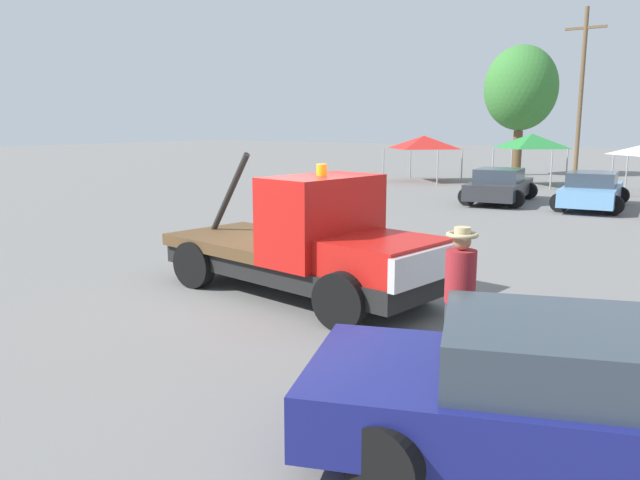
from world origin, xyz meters
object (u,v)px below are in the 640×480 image
at_px(foreground_car, 591,400).
at_px(canopy_tent_red, 424,142).
at_px(tree_center, 521,88).
at_px(canopy_tent_green, 532,141).
at_px(tow_truck, 311,246).
at_px(person_near_truck, 460,285).
at_px(parked_car_skyblue, 592,191).
at_px(parked_car_charcoal, 499,186).
at_px(utility_pole, 581,89).

relative_size(foreground_car, canopy_tent_red, 1.74).
bearing_deg(tree_center, foreground_car, -70.97).
bearing_deg(canopy_tent_green, foreground_car, -72.05).
xyz_separation_m(tow_truck, person_near_truck, (3.39, -1.49, 0.13)).
relative_size(person_near_truck, tree_center, 0.24).
xyz_separation_m(parked_car_skyblue, canopy_tent_red, (-9.85, 6.33, 1.44)).
bearing_deg(canopy_tent_red, parked_car_skyblue, -32.73).
xyz_separation_m(tow_truck, parked_car_charcoal, (-2.01, 15.34, -0.28)).
distance_m(foreground_car, canopy_tent_red, 28.59).
relative_size(foreground_car, utility_pole, 0.58).
relative_size(tree_center, utility_pole, 0.81).
xyz_separation_m(foreground_car, canopy_tent_green, (-8.43, 26.03, 1.55)).
xyz_separation_m(canopy_tent_red, utility_pole, (6.02, 7.54, 2.90)).
bearing_deg(tow_truck, foreground_car, -22.82).
distance_m(parked_car_skyblue, canopy_tent_green, 8.76).
relative_size(foreground_car, person_near_truck, 3.07).
bearing_deg(foreground_car, parked_car_skyblue, 80.59).
relative_size(tow_truck, canopy_tent_green, 1.98).
bearing_deg(utility_pole, parked_car_charcoal, -88.08).
distance_m(person_near_truck, canopy_tent_red, 26.25).
height_order(person_near_truck, utility_pole, utility_pole).
relative_size(parked_car_skyblue, canopy_tent_red, 1.59).
bearing_deg(foreground_car, tree_center, 87.66).
relative_size(foreground_car, parked_car_charcoal, 1.13).
xyz_separation_m(foreground_car, canopy_tent_red, (-13.80, 25.00, 1.43)).
xyz_separation_m(canopy_tent_red, tree_center, (2.70, 7.19, 3.02)).
bearing_deg(tree_center, person_near_truck, -73.26).
distance_m(tow_truck, tree_center, 29.95).
xyz_separation_m(parked_car_charcoal, tree_center, (-3.79, 13.74, 4.46)).
height_order(foreground_car, parked_car_skyblue, same).
distance_m(foreground_car, tree_center, 34.34).
bearing_deg(canopy_tent_red, person_near_truck, -63.04).
height_order(parked_car_charcoal, tree_center, tree_center).
distance_m(parked_car_charcoal, utility_pole, 14.76).
bearing_deg(canopy_tent_red, utility_pole, 51.42).
xyz_separation_m(person_near_truck, canopy_tent_red, (-11.89, 23.38, 1.03)).
xyz_separation_m(foreground_car, utility_pole, (-7.78, 32.54, 4.33)).
relative_size(person_near_truck, parked_car_charcoal, 0.37).
bearing_deg(tow_truck, parked_car_skyblue, 92.58).
height_order(tow_truck, parked_car_charcoal, tow_truck).
relative_size(foreground_car, tree_center, 0.72).
height_order(person_near_truck, canopy_tent_red, canopy_tent_red).
relative_size(person_near_truck, canopy_tent_green, 0.62).
bearing_deg(parked_car_charcoal, utility_pole, -6.37).
height_order(tow_truck, canopy_tent_green, canopy_tent_green).
bearing_deg(tow_truck, canopy_tent_red, 118.75).
bearing_deg(parked_car_charcoal, tree_center, 7.12).
bearing_deg(person_near_truck, parked_car_skyblue, -178.42).
relative_size(tow_truck, parked_car_charcoal, 1.18).
xyz_separation_m(parked_car_charcoal, utility_pole, (-0.47, 14.10, 4.33)).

